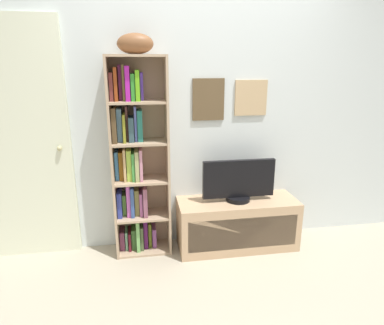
% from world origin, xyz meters
% --- Properties ---
extents(ground, '(5.20, 5.20, 0.04)m').
position_xyz_m(ground, '(0.00, 0.00, -0.02)').
color(ground, '#A99F8B').
extents(back_wall, '(4.80, 0.08, 2.53)m').
position_xyz_m(back_wall, '(0.00, 1.13, 1.27)').
color(back_wall, silver).
rests_on(back_wall, ground).
extents(bookshelf, '(0.50, 0.28, 1.77)m').
position_xyz_m(bookshelf, '(-0.59, 0.99, 0.86)').
color(bookshelf, tan).
rests_on(bookshelf, ground).
extents(football, '(0.30, 0.18, 0.16)m').
position_xyz_m(football, '(-0.54, 0.96, 1.85)').
color(football, brown).
rests_on(football, bookshelf).
extents(tv_stand, '(1.12, 0.42, 0.47)m').
position_xyz_m(tv_stand, '(0.34, 0.89, 0.24)').
color(tv_stand, tan).
rests_on(tv_stand, ground).
extents(television, '(0.67, 0.22, 0.39)m').
position_xyz_m(television, '(0.34, 0.89, 0.66)').
color(television, black).
rests_on(television, tv_stand).
extents(door, '(0.77, 0.09, 2.08)m').
position_xyz_m(door, '(-1.52, 1.08, 1.04)').
color(door, silver).
rests_on(door, ground).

